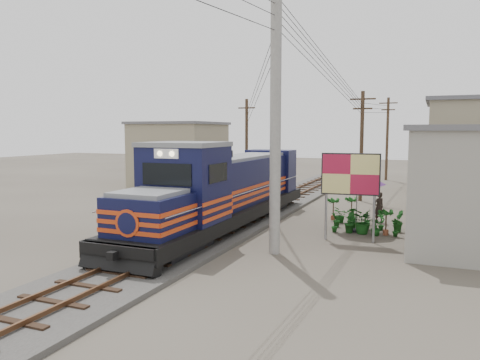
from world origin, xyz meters
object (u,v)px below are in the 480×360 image
at_px(billboard, 350,176).
at_px(vendor, 379,207).
at_px(locomotive, 224,192).
at_px(market_umbrella, 357,177).

distance_m(billboard, vendor, 4.88).
xyz_separation_m(locomotive, billboard, (5.72, -0.23, 0.94)).
relative_size(locomotive, vendor, 10.37).
height_order(billboard, market_umbrella, billboard).
xyz_separation_m(billboard, vendor, (0.69, 4.44, -1.90)).
distance_m(locomotive, market_umbrella, 6.00).
bearing_deg(billboard, locomotive, 172.90).
xyz_separation_m(market_umbrella, vendor, (0.71, 2.47, -1.68)).
bearing_deg(market_umbrella, vendor, 74.02).
bearing_deg(vendor, locomotive, -10.01).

